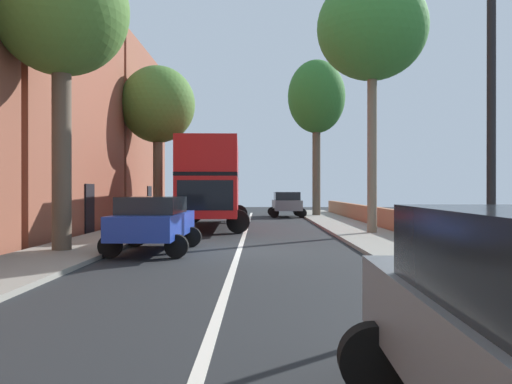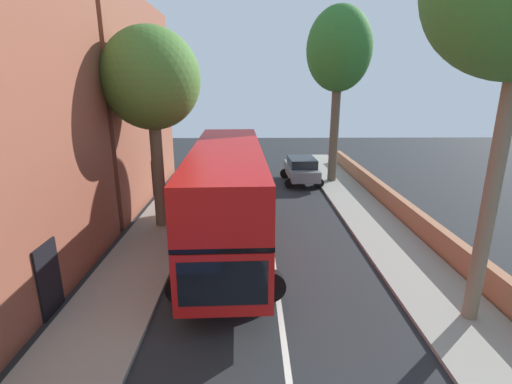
{
  "view_description": "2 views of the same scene",
  "coord_description": "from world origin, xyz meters",
  "px_view_note": "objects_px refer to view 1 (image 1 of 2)",
  "views": [
    {
      "loc": [
        0.6,
        -15.93,
        1.82
      ],
      "look_at": [
        0.48,
        6.34,
        1.76
      ],
      "focal_mm": 37.0,
      "sensor_mm": 36.0,
      "label": 1
    },
    {
      "loc": [
        -0.82,
        -3.32,
        6.26
      ],
      "look_at": [
        -0.61,
        10.94,
        2.12
      ],
      "focal_mm": 26.0,
      "sensor_mm": 36.0,
      "label": 2
    }
  ],
  "objects_px": {
    "street_tree_right_3": "(316,98)",
    "street_tree_left_4": "(61,14)",
    "parked_car_blue_left_0": "(154,220)",
    "street_tree_right_1": "(372,29)",
    "double_decker_bus": "(213,180)",
    "street_tree_left_2": "(158,106)",
    "parked_car_grey_right_3": "(287,203)",
    "lamppost_right": "(491,66)"
  },
  "relations": [
    {
      "from": "parked_car_grey_right_3",
      "to": "street_tree_right_1",
      "type": "distance_m",
      "value": 16.85
    },
    {
      "from": "double_decker_bus",
      "to": "lamppost_right",
      "type": "xyz_separation_m",
      "value": [
        6.0,
        -17.76,
        1.45
      ]
    },
    {
      "from": "parked_car_blue_left_0",
      "to": "lamppost_right",
      "type": "height_order",
      "value": "lamppost_right"
    },
    {
      "from": "parked_car_grey_right_3",
      "to": "lamppost_right",
      "type": "distance_m",
      "value": 28.07
    },
    {
      "from": "street_tree_left_4",
      "to": "lamppost_right",
      "type": "distance_m",
      "value": 11.93
    },
    {
      "from": "street_tree_right_3",
      "to": "lamppost_right",
      "type": "distance_m",
      "value": 28.48
    },
    {
      "from": "street_tree_right_1",
      "to": "street_tree_left_4",
      "type": "height_order",
      "value": "street_tree_right_1"
    },
    {
      "from": "lamppost_right",
      "to": "parked_car_grey_right_3",
      "type": "bearing_deg",
      "value": 93.69
    },
    {
      "from": "street_tree_right_3",
      "to": "street_tree_left_4",
      "type": "xyz_separation_m",
      "value": [
        -9.66,
        -21.44,
        -1.31
      ]
    },
    {
      "from": "double_decker_bus",
      "to": "street_tree_right_3",
      "type": "bearing_deg",
      "value": 58.78
    },
    {
      "from": "parked_car_blue_left_0",
      "to": "street_tree_right_3",
      "type": "distance_m",
      "value": 23.34
    },
    {
      "from": "street_tree_right_1",
      "to": "street_tree_left_4",
      "type": "distance_m",
      "value": 12.11
    },
    {
      "from": "street_tree_left_4",
      "to": "lamppost_right",
      "type": "relative_size",
      "value": 1.39
    },
    {
      "from": "lamppost_right",
      "to": "parked_car_blue_left_0",
      "type": "bearing_deg",
      "value": 133.66
    },
    {
      "from": "street_tree_right_1",
      "to": "street_tree_left_2",
      "type": "relative_size",
      "value": 1.23
    },
    {
      "from": "street_tree_left_2",
      "to": "street_tree_right_3",
      "type": "height_order",
      "value": "street_tree_right_3"
    },
    {
      "from": "parked_car_blue_left_0",
      "to": "street_tree_right_3",
      "type": "height_order",
      "value": "street_tree_right_3"
    },
    {
      "from": "street_tree_left_2",
      "to": "street_tree_right_3",
      "type": "bearing_deg",
      "value": 40.21
    },
    {
      "from": "parked_car_blue_left_0",
      "to": "lamppost_right",
      "type": "xyz_separation_m",
      "value": [
        6.8,
        -7.13,
        2.86
      ]
    },
    {
      "from": "parked_car_blue_left_0",
      "to": "double_decker_bus",
      "type": "bearing_deg",
      "value": 85.69
    },
    {
      "from": "parked_car_grey_right_3",
      "to": "lamppost_right",
      "type": "bearing_deg",
      "value": -86.31
    },
    {
      "from": "parked_car_grey_right_3",
      "to": "street_tree_left_4",
      "type": "height_order",
      "value": "street_tree_left_4"
    },
    {
      "from": "parked_car_blue_left_0",
      "to": "lamppost_right",
      "type": "bearing_deg",
      "value": -46.34
    },
    {
      "from": "street_tree_right_1",
      "to": "double_decker_bus",
      "type": "bearing_deg",
      "value": 145.16
    },
    {
      "from": "parked_car_blue_left_0",
      "to": "street_tree_right_1",
      "type": "distance_m",
      "value": 12.18
    },
    {
      "from": "street_tree_right_1",
      "to": "parked_car_blue_left_0",
      "type": "bearing_deg",
      "value": -142.78
    },
    {
      "from": "parked_car_grey_right_3",
      "to": "street_tree_right_1",
      "type": "height_order",
      "value": "street_tree_right_1"
    },
    {
      "from": "street_tree_right_1",
      "to": "street_tree_right_3",
      "type": "distance_m",
      "value": 15.18
    },
    {
      "from": "parked_car_grey_right_3",
      "to": "street_tree_left_4",
      "type": "bearing_deg",
      "value": -109.68
    },
    {
      "from": "street_tree_right_1",
      "to": "street_tree_right_3",
      "type": "xyz_separation_m",
      "value": [
        -0.6,
        15.17,
        -0.15
      ]
    },
    {
      "from": "street_tree_left_4",
      "to": "lamppost_right",
      "type": "xyz_separation_m",
      "value": [
        9.37,
        -6.7,
        -3.09
      ]
    },
    {
      "from": "parked_car_blue_left_0",
      "to": "street_tree_right_1",
      "type": "xyz_separation_m",
      "value": [
        7.69,
        5.84,
        7.42
      ]
    },
    {
      "from": "double_decker_bus",
      "to": "parked_car_grey_right_3",
      "type": "xyz_separation_m",
      "value": [
        4.2,
        10.11,
        -1.39
      ]
    },
    {
      "from": "double_decker_bus",
      "to": "street_tree_left_2",
      "type": "xyz_separation_m",
      "value": [
        -3.19,
        2.37,
        4.06
      ]
    },
    {
      "from": "street_tree_left_4",
      "to": "street_tree_left_2",
      "type": "bearing_deg",
      "value": 89.22
    },
    {
      "from": "parked_car_grey_right_3",
      "to": "lamppost_right",
      "type": "height_order",
      "value": "lamppost_right"
    },
    {
      "from": "street_tree_left_2",
      "to": "street_tree_left_4",
      "type": "relative_size",
      "value": 0.96
    },
    {
      "from": "lamppost_right",
      "to": "double_decker_bus",
      "type": "bearing_deg",
      "value": 108.67
    },
    {
      "from": "parked_car_blue_left_0",
      "to": "street_tree_right_1",
      "type": "relative_size",
      "value": 0.44
    },
    {
      "from": "parked_car_blue_left_0",
      "to": "street_tree_right_3",
      "type": "relative_size",
      "value": 0.43
    },
    {
      "from": "double_decker_bus",
      "to": "street_tree_left_2",
      "type": "distance_m",
      "value": 5.68
    },
    {
      "from": "parked_car_grey_right_3",
      "to": "street_tree_right_3",
      "type": "relative_size",
      "value": 0.4
    }
  ]
}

